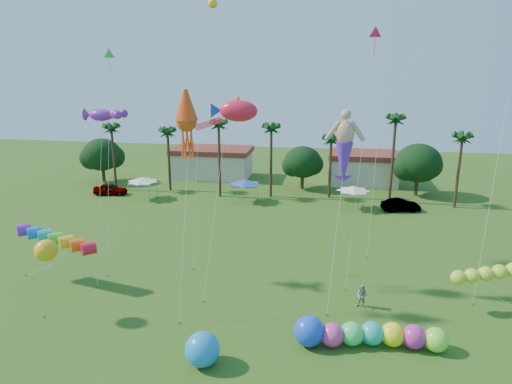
% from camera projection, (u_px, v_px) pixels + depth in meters
% --- Properties ---
extents(tree_line, '(69.46, 8.91, 11.00)m').
position_uv_depth(tree_line, '(320.00, 162.00, 65.13)').
color(tree_line, '#3A2819').
rests_on(tree_line, ground).
extents(buildings_row, '(35.00, 7.00, 4.00)m').
position_uv_depth(buildings_row, '(279.00, 167.00, 72.52)').
color(buildings_row, beige).
rests_on(buildings_row, ground).
extents(tent_row, '(31.00, 4.00, 0.60)m').
position_uv_depth(tent_row, '(244.00, 183.00, 59.80)').
color(tent_row, white).
rests_on(tent_row, ground).
extents(car_a, '(4.84, 2.54, 1.57)m').
position_uv_depth(car_a, '(110.00, 189.00, 64.22)').
color(car_a, '#4C4C54').
rests_on(car_a, ground).
extents(car_b, '(4.94, 2.59, 1.55)m').
position_uv_depth(car_b, '(401.00, 205.00, 56.97)').
color(car_b, '#4C4C54').
rests_on(car_b, ground).
extents(spectator_b, '(1.06, 0.92, 1.86)m').
position_uv_depth(spectator_b, '(362.00, 296.00, 34.11)').
color(spectator_b, '#9E9A83').
rests_on(spectator_b, ground).
extents(caterpillar_inflatable, '(9.88, 2.74, 2.01)m').
position_uv_depth(caterpillar_inflatable, '(364.00, 334.00, 29.46)').
color(caterpillar_inflatable, '#E13B94').
rests_on(caterpillar_inflatable, ground).
extents(blue_ball, '(2.14, 2.14, 2.14)m').
position_uv_depth(blue_ball, '(202.00, 349.00, 27.53)').
color(blue_ball, '#1A89EA').
rests_on(blue_ball, ground).
extents(rainbow_tube, '(8.55, 4.97, 4.10)m').
position_uv_depth(rainbow_tube, '(66.00, 247.00, 36.55)').
color(rainbow_tube, red).
rests_on(rainbow_tube, ground).
extents(green_worm, '(8.97, 1.97, 3.38)m').
position_uv_depth(green_worm, '(458.00, 278.00, 33.12)').
color(green_worm, '#BAE833').
rests_on(green_worm, ground).
extents(orange_ball_kite, '(1.80, 1.80, 5.91)m').
position_uv_depth(orange_ball_kite, '(46.00, 251.00, 31.87)').
color(orange_ball_kite, yellow).
rests_on(orange_ball_kite, ground).
extents(merman_kite, '(2.26, 5.60, 14.00)m').
position_uv_depth(merman_kite, '(344.00, 151.00, 34.59)').
color(merman_kite, tan).
rests_on(merman_kite, ground).
extents(fish_kite, '(4.72, 5.81, 15.17)m').
position_uv_depth(fish_kite, '(238.00, 111.00, 35.28)').
color(fish_kite, '#F11A3C').
rests_on(fish_kite, ground).
extents(squid_kite, '(2.05, 4.49, 16.14)m').
position_uv_depth(squid_kite, '(186.00, 122.00, 31.75)').
color(squid_kite, '#ED4413').
rests_on(squid_kite, ground).
extents(lobster_kite, '(3.87, 4.57, 14.46)m').
position_uv_depth(lobster_kite, '(101.00, 115.00, 36.66)').
color(lobster_kite, purple).
rests_on(lobster_kite, ground).
extents(delta_kite_red, '(1.89, 3.62, 20.51)m').
position_uv_depth(delta_kite_red, '(375.00, 40.00, 34.64)').
color(delta_kite_red, '#D2174E').
rests_on(delta_kite_red, ground).
extents(delta_kite_green, '(1.03, 3.93, 19.00)m').
position_uv_depth(delta_kite_green, '(109.00, 61.00, 37.96)').
color(delta_kite_green, green).
rests_on(delta_kite_green, ground).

